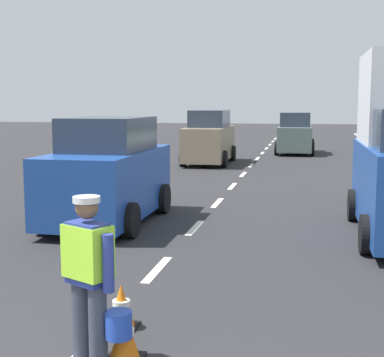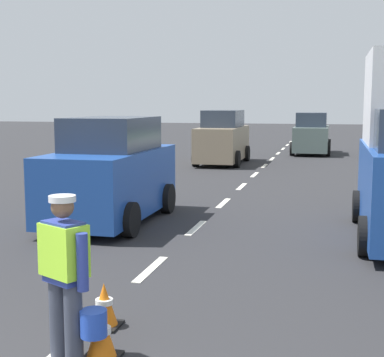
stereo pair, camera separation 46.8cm
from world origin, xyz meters
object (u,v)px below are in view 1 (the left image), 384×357
Objects in this scene: road_worker at (91,273)px; car_oncoming_lead at (108,174)px; car_oncoming_second at (209,139)px; traffic_cone_near at (121,306)px; traffic_cone_far at (124,336)px; car_outgoing_far at (295,134)px.

road_worker is 0.41× the size of car_oncoming_lead.
car_oncoming_second is 1.06× the size of car_oncoming_lead.
car_oncoming_second reaches higher than car_oncoming_lead.
car_oncoming_lead is at bearing 110.98° from traffic_cone_near.
traffic_cone_near is 5.94m from car_oncoming_lead.
road_worker is 6.78m from car_oncoming_lead.
traffic_cone_far is 6.77m from car_oncoming_lead.
car_oncoming_second is 1.05× the size of car_outgoing_far.
car_outgoing_far is 18.26m from car_oncoming_lead.
traffic_cone_near is at bearing -83.53° from car_oncoming_second.
road_worker is 3.22× the size of traffic_cone_far.
car_oncoming_lead is (-2.12, 6.44, 0.11)m from road_worker.
traffic_cone_near is at bearing -93.53° from car_outgoing_far.
car_outgoing_far is at bearing 78.79° from car_oncoming_lead.
car_oncoming_second is at bearing 96.47° from traffic_cone_near.
traffic_cone_far is 0.12× the size of car_oncoming_second.
traffic_cone_near is 0.12× the size of car_oncoming_second.
car_outgoing_far is at bearing 87.27° from traffic_cone_far.
car_oncoming_second is 12.27m from car_oncoming_lead.
car_oncoming_second reaches higher than car_outgoing_far.
car_outgoing_far is at bearing 86.64° from road_worker.
traffic_cone_near is 0.13× the size of car_oncoming_lead.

